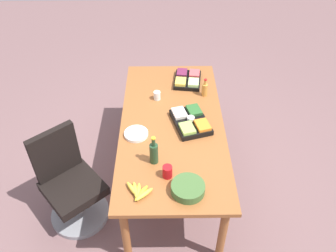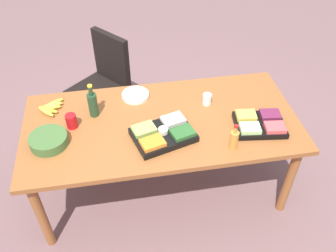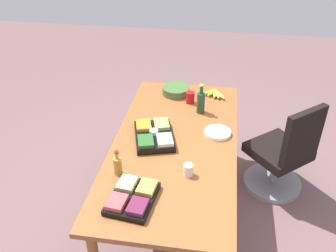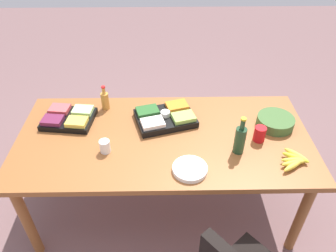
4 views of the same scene
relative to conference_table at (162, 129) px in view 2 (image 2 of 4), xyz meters
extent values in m
plane|color=#765656|center=(0.00, 0.00, -0.69)|extent=(10.00, 10.00, 0.00)
cube|color=#96582B|center=(0.00, 0.00, 0.06)|extent=(2.06, 0.98, 0.04)
cylinder|color=#96582B|center=(-0.94, -0.40, -0.33)|extent=(0.07, 0.07, 0.73)
cylinder|color=#96582B|center=(0.94, -0.40, -0.33)|extent=(0.07, 0.07, 0.73)
cylinder|color=#96582B|center=(-0.94, 0.40, -0.33)|extent=(0.07, 0.07, 0.73)
cylinder|color=#96582B|center=(0.94, 0.40, -0.33)|extent=(0.07, 0.07, 0.73)
cylinder|color=gray|center=(-0.49, 0.91, -0.67)|extent=(0.56, 0.56, 0.05)
cylinder|color=gray|center=(-0.49, 0.91, -0.46)|extent=(0.06, 0.06, 0.36)
cube|color=black|center=(-0.49, 0.91, -0.28)|extent=(0.68, 0.68, 0.09)
cube|color=black|center=(-0.32, 1.05, 0.02)|extent=(0.33, 0.37, 0.51)
cube|color=black|center=(-0.01, -0.17, 0.10)|extent=(0.49, 0.40, 0.05)
cube|color=orange|center=(-0.10, -0.28, 0.14)|extent=(0.19, 0.16, 0.03)
cube|color=#2D612B|center=(0.12, -0.21, 0.14)|extent=(0.19, 0.16, 0.03)
cube|color=#9AC557|center=(-0.15, -0.13, 0.14)|extent=(0.19, 0.16, 0.03)
cube|color=silver|center=(0.08, -0.07, 0.14)|extent=(0.19, 0.16, 0.03)
cylinder|color=white|center=(-0.01, -0.17, 0.15)|extent=(0.09, 0.09, 0.04)
cylinder|color=#224227|center=(-0.49, 0.16, 0.17)|extent=(0.08, 0.08, 0.19)
cylinder|color=#224227|center=(-0.49, 0.16, 0.31)|extent=(0.03, 0.03, 0.07)
cylinder|color=gold|center=(-0.49, 0.16, 0.35)|extent=(0.04, 0.04, 0.01)
cube|color=black|center=(0.70, -0.18, 0.10)|extent=(0.39, 0.32, 0.04)
cube|color=#B2DF89|center=(0.60, -0.24, 0.13)|extent=(0.16, 0.13, 0.03)
cube|color=#E54F51|center=(0.78, -0.26, 0.13)|extent=(0.16, 0.13, 0.03)
cube|color=#E8CA4A|center=(0.62, -0.10, 0.13)|extent=(0.16, 0.13, 0.03)
cube|color=#692243|center=(0.80, -0.13, 0.13)|extent=(0.16, 0.13, 0.03)
cylinder|color=white|center=(0.39, 0.15, 0.12)|extent=(0.08, 0.08, 0.09)
cylinder|color=#CC8A39|center=(0.45, -0.35, 0.15)|extent=(0.06, 0.06, 0.14)
cylinder|color=#CC8A39|center=(0.45, -0.35, 0.24)|extent=(0.03, 0.03, 0.05)
cylinder|color=red|center=(0.45, -0.35, 0.27)|extent=(0.03, 0.03, 0.01)
cylinder|color=#426732|center=(-0.81, -0.11, 0.11)|extent=(0.34, 0.34, 0.07)
ellipsoid|color=gold|center=(-0.86, 0.23, 0.10)|extent=(0.14, 0.15, 0.04)
ellipsoid|color=yellow|center=(-0.85, 0.25, 0.10)|extent=(0.16, 0.12, 0.04)
ellipsoid|color=yellow|center=(-0.83, 0.28, 0.10)|extent=(0.17, 0.04, 0.04)
ellipsoid|color=gold|center=(-0.82, 0.30, 0.10)|extent=(0.17, 0.07, 0.04)
ellipsoid|color=yellow|center=(-0.81, 0.33, 0.10)|extent=(0.16, 0.12, 0.04)
cylinder|color=red|center=(-0.66, 0.05, 0.13)|extent=(0.09, 0.09, 0.11)
cylinder|color=white|center=(-0.16, 0.33, 0.09)|extent=(0.26, 0.26, 0.03)
camera|label=1|loc=(-2.52, 0.07, 2.26)|focal=37.36mm
camera|label=2|loc=(-0.29, -2.02, 1.89)|focal=38.77mm
camera|label=3|loc=(2.42, 0.32, 1.82)|focal=39.73mm
camera|label=4|loc=(0.00, 1.73, 1.56)|focal=34.50mm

